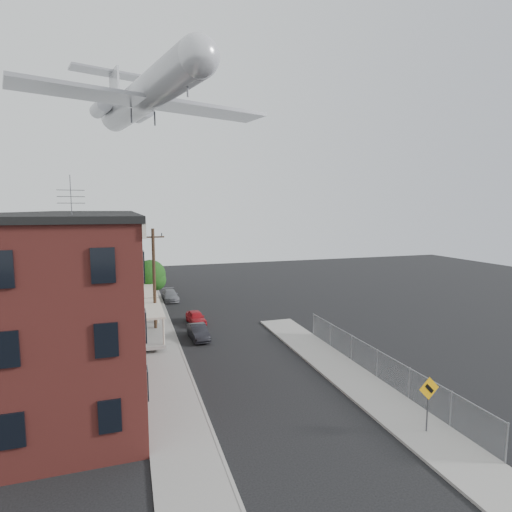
{
  "coord_description": "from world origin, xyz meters",
  "views": [
    {
      "loc": [
        -7.54,
        -15.46,
        10.58
      ],
      "look_at": [
        0.24,
        8.71,
        7.58
      ],
      "focal_mm": 28.0,
      "sensor_mm": 36.0,
      "label": 1
    }
  ],
  "objects_px": {
    "car_mid": "(198,332)",
    "airplane": "(144,96)",
    "warning_sign": "(428,396)",
    "street_tree": "(152,276)",
    "car_near": "(196,317)",
    "car_far": "(170,295)",
    "utility_pole": "(154,281)"
  },
  "relations": [
    {
      "from": "street_tree",
      "to": "car_near",
      "type": "bearing_deg",
      "value": -64.77
    },
    {
      "from": "car_near",
      "to": "airplane",
      "type": "bearing_deg",
      "value": 112.35
    },
    {
      "from": "utility_pole",
      "to": "car_far",
      "type": "relative_size",
      "value": 2.18
    },
    {
      "from": "street_tree",
      "to": "airplane",
      "type": "height_order",
      "value": "airplane"
    },
    {
      "from": "street_tree",
      "to": "car_near",
      "type": "relative_size",
      "value": 1.5
    },
    {
      "from": "car_near",
      "to": "warning_sign",
      "type": "bearing_deg",
      "value": -76.12
    },
    {
      "from": "car_mid",
      "to": "car_far",
      "type": "xyz_separation_m",
      "value": [
        -0.76,
        14.86,
        0.0
      ]
    },
    {
      "from": "car_far",
      "to": "street_tree",
      "type": "bearing_deg",
      "value": -127.4
    },
    {
      "from": "street_tree",
      "to": "airplane",
      "type": "relative_size",
      "value": 0.19
    },
    {
      "from": "car_near",
      "to": "street_tree",
      "type": "bearing_deg",
      "value": 110.19
    },
    {
      "from": "warning_sign",
      "to": "car_mid",
      "type": "xyz_separation_m",
      "value": [
        -7.94,
        17.08,
        -1.29
      ]
    },
    {
      "from": "car_mid",
      "to": "airplane",
      "type": "xyz_separation_m",
      "value": [
        -3.18,
        11.67,
        21.25
      ]
    },
    {
      "from": "utility_pole",
      "to": "airplane",
      "type": "bearing_deg",
      "value": 89.49
    },
    {
      "from": "utility_pole",
      "to": "car_far",
      "type": "bearing_deg",
      "value": 79.04
    },
    {
      "from": "utility_pole",
      "to": "car_near",
      "type": "bearing_deg",
      "value": 33.91
    },
    {
      "from": "warning_sign",
      "to": "utility_pole",
      "type": "xyz_separation_m",
      "value": [
        -11.2,
        19.03,
        2.79
      ]
    },
    {
      "from": "car_far",
      "to": "airplane",
      "type": "height_order",
      "value": "airplane"
    },
    {
      "from": "warning_sign",
      "to": "car_mid",
      "type": "relative_size",
      "value": 0.77
    },
    {
      "from": "street_tree",
      "to": "utility_pole",
      "type": "bearing_deg",
      "value": -91.89
    },
    {
      "from": "car_far",
      "to": "airplane",
      "type": "bearing_deg",
      "value": -128.48
    },
    {
      "from": "street_tree",
      "to": "warning_sign",
      "type": "bearing_deg",
      "value": -69.42
    },
    {
      "from": "car_near",
      "to": "airplane",
      "type": "relative_size",
      "value": 0.12
    },
    {
      "from": "car_near",
      "to": "car_mid",
      "type": "bearing_deg",
      "value": -101.87
    },
    {
      "from": "street_tree",
      "to": "car_far",
      "type": "distance_m",
      "value": 4.67
    },
    {
      "from": "warning_sign",
      "to": "utility_pole",
      "type": "bearing_deg",
      "value": 120.48
    },
    {
      "from": "utility_pole",
      "to": "car_mid",
      "type": "xyz_separation_m",
      "value": [
        3.26,
        -1.95,
        -4.08
      ]
    },
    {
      "from": "warning_sign",
      "to": "utility_pole",
      "type": "relative_size",
      "value": 0.31
    },
    {
      "from": "utility_pole",
      "to": "street_tree",
      "type": "bearing_deg",
      "value": 88.11
    },
    {
      "from": "car_near",
      "to": "airplane",
      "type": "distance_m",
      "value": 22.74
    },
    {
      "from": "street_tree",
      "to": "airplane",
      "type": "xyz_separation_m",
      "value": [
        -0.24,
        -0.2,
        18.4
      ]
    },
    {
      "from": "car_mid",
      "to": "airplane",
      "type": "height_order",
      "value": "airplane"
    },
    {
      "from": "street_tree",
      "to": "car_near",
      "type": "height_order",
      "value": "street_tree"
    }
  ]
}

